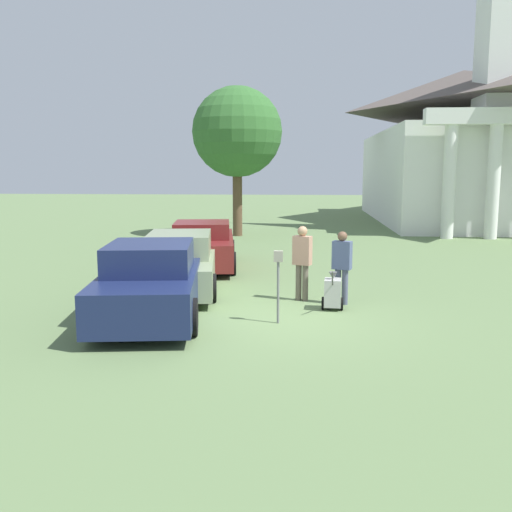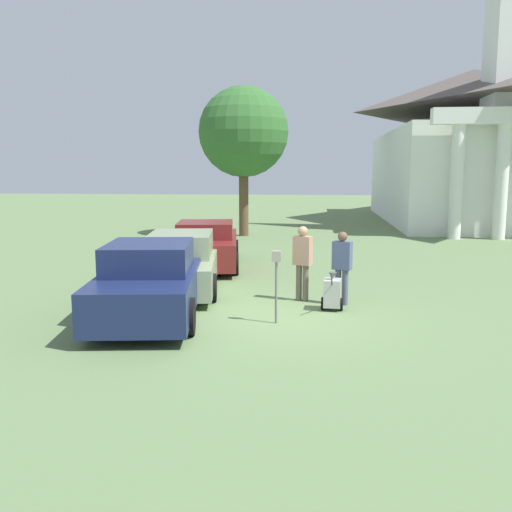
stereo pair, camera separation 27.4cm
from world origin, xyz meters
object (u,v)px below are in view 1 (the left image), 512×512
at_px(parked_car_maroon, 203,246).
at_px(church, 463,138).
at_px(equipment_cart, 333,292).
at_px(person_supervisor, 342,263).
at_px(parking_meter, 278,273).
at_px(parked_car_sage, 180,263).
at_px(person_worker, 302,258).
at_px(parked_car_navy, 152,282).

relative_size(parked_car_maroon, church, 0.23).
distance_m(parked_car_maroon, equipment_cart, 6.53).
relative_size(person_supervisor, equipment_cart, 1.68).
height_order(parking_meter, church, church).
xyz_separation_m(parked_car_maroon, person_supervisor, (4.04, -4.73, 0.27)).
distance_m(parked_car_sage, church, 24.51).
xyz_separation_m(parked_car_maroon, equipment_cart, (3.81, -5.29, -0.30)).
height_order(person_supervisor, church, church).
xyz_separation_m(person_worker, equipment_cart, (0.67, -0.86, -0.62)).
height_order(parking_meter, equipment_cart, parking_meter).
relative_size(parked_car_navy, church, 0.24).
distance_m(parked_car_navy, parking_meter, 2.71).
height_order(parked_car_sage, equipment_cart, parked_car_sage).
bearing_deg(equipment_cart, person_worker, 132.56).
distance_m(person_worker, person_supervisor, 0.95).
relative_size(equipment_cart, church, 0.05).
distance_m(person_worker, church, 24.02).
height_order(parked_car_navy, person_worker, person_worker).
bearing_deg(parking_meter, person_supervisor, 52.13).
bearing_deg(person_supervisor, parked_car_navy, 41.14).
height_order(parked_car_sage, person_worker, person_worker).
bearing_deg(person_supervisor, equipment_cart, 90.01).
bearing_deg(person_worker, church, -90.00).
relative_size(parked_car_maroon, person_supervisor, 2.94).
bearing_deg(person_supervisor, parked_car_sage, 2.55).
distance_m(person_worker, equipment_cart, 1.26).
distance_m(parked_car_navy, person_supervisor, 4.28).
height_order(parked_car_maroon, church, church).
bearing_deg(parking_meter, church, 67.61).
bearing_deg(church, parked_car_navy, -118.01).
relative_size(parked_car_navy, equipment_cart, 5.22).
relative_size(person_worker, person_supervisor, 1.05).
xyz_separation_m(parked_car_navy, parking_meter, (2.67, -0.36, 0.29)).
distance_m(parked_car_maroon, parking_meter, 7.03).
height_order(person_worker, equipment_cart, person_worker).
relative_size(parked_car_navy, parked_car_sage, 0.96).
distance_m(person_supervisor, equipment_cart, 0.83).
bearing_deg(equipment_cart, parked_car_maroon, 130.16).
bearing_deg(parked_car_navy, parking_meter, -15.54).
distance_m(parked_car_sage, person_supervisor, 4.29).
distance_m(parking_meter, church, 26.08).
relative_size(parked_car_navy, person_supervisor, 3.11).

